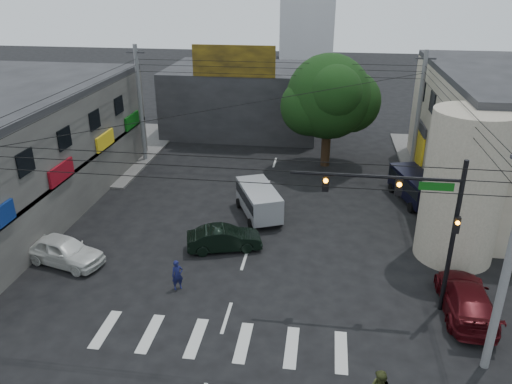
% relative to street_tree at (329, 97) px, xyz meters
% --- Properties ---
extents(ground, '(160.00, 160.00, 0.00)m').
position_rel_street_tree_xyz_m(ground, '(-4.00, -17.00, -5.47)').
color(ground, black).
rests_on(ground, ground).
extents(sidewalk_far_left, '(16.00, 16.00, 0.15)m').
position_rel_street_tree_xyz_m(sidewalk_far_left, '(-22.00, 1.00, -5.40)').
color(sidewalk_far_left, '#514F4C').
rests_on(sidewalk_far_left, ground).
extents(sidewalk_far_right, '(16.00, 16.00, 0.15)m').
position_rel_street_tree_xyz_m(sidewalk_far_right, '(14.00, 1.00, -5.40)').
color(sidewalk_far_right, '#514F4C').
rests_on(sidewalk_far_right, ground).
extents(corner_column, '(4.00, 4.00, 8.00)m').
position_rel_street_tree_xyz_m(corner_column, '(7.00, -13.00, -1.47)').
color(corner_column, gray).
rests_on(corner_column, ground).
extents(building_far, '(14.00, 10.00, 6.00)m').
position_rel_street_tree_xyz_m(building_far, '(-8.00, 9.00, -2.47)').
color(building_far, '#232326').
rests_on(building_far, ground).
extents(billboard, '(7.00, 0.30, 2.60)m').
position_rel_street_tree_xyz_m(billboard, '(-8.00, 4.10, 1.83)').
color(billboard, olive).
rests_on(billboard, building_far).
extents(street_tree, '(6.40, 6.40, 8.70)m').
position_rel_street_tree_xyz_m(street_tree, '(0.00, 0.00, 0.00)').
color(street_tree, black).
rests_on(street_tree, ground).
extents(traffic_gantry, '(7.10, 0.35, 7.20)m').
position_rel_street_tree_xyz_m(traffic_gantry, '(3.82, -18.00, -0.64)').
color(traffic_gantry, black).
rests_on(traffic_gantry, ground).
extents(utility_pole_near_right, '(0.32, 0.32, 9.20)m').
position_rel_street_tree_xyz_m(utility_pole_near_right, '(6.50, -21.50, -0.87)').
color(utility_pole_near_right, '#59595B').
rests_on(utility_pole_near_right, ground).
extents(utility_pole_far_left, '(0.32, 0.32, 9.20)m').
position_rel_street_tree_xyz_m(utility_pole_far_left, '(-14.50, -1.00, -0.87)').
color(utility_pole_far_left, '#59595B').
rests_on(utility_pole_far_left, ground).
extents(utility_pole_far_right, '(0.32, 0.32, 9.20)m').
position_rel_street_tree_xyz_m(utility_pole_far_right, '(6.50, -1.00, -0.87)').
color(utility_pole_far_right, '#59595B').
rests_on(utility_pole_far_right, ground).
extents(dark_sedan, '(3.64, 4.84, 1.34)m').
position_rel_street_tree_xyz_m(dark_sedan, '(-5.29, -14.11, -4.80)').
color(dark_sedan, black).
rests_on(dark_sedan, ground).
extents(white_compact, '(3.98, 5.30, 1.51)m').
position_rel_street_tree_xyz_m(white_compact, '(-13.29, -16.71, -4.72)').
color(white_compact, silver).
rests_on(white_compact, ground).
extents(maroon_sedan, '(2.31, 5.21, 1.49)m').
position_rel_street_tree_xyz_m(maroon_sedan, '(6.50, -18.10, -4.73)').
color(maroon_sedan, '#3E080D').
rests_on(maroon_sedan, ground).
extents(silver_minivan, '(5.78, 5.08, 1.91)m').
position_rel_street_tree_xyz_m(silver_minivan, '(-3.97, -9.74, -4.52)').
color(silver_minivan, '#A5A7AD').
rests_on(silver_minivan, ground).
extents(navy_van, '(5.69, 4.31, 1.89)m').
position_rel_street_tree_xyz_m(navy_van, '(5.98, -6.04, -4.53)').
color(navy_van, black).
rests_on(navy_van, ground).
extents(traffic_officer, '(0.89, 0.87, 1.53)m').
position_rel_street_tree_xyz_m(traffic_officer, '(-6.75, -18.12, -4.71)').
color(traffic_officer, '#121541').
rests_on(traffic_officer, ground).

